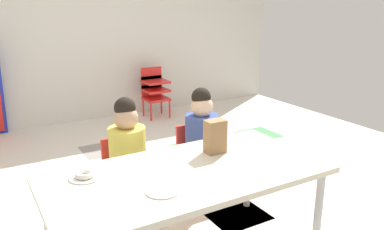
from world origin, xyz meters
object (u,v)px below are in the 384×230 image
(paper_plate_near_edge, at_px, (85,177))
(paper_plate_center_table, at_px, (162,191))
(craft_table, at_px, (187,179))
(kid_chair_red_stack, at_px, (155,89))
(donut_powdered_on_plate, at_px, (85,174))
(paper_bag_brown, at_px, (215,136))
(seated_child_middle_seat, at_px, (201,134))
(seated_child_near_camera, at_px, (127,148))

(paper_plate_near_edge, bearing_deg, paper_plate_center_table, -50.57)
(craft_table, height_order, kid_chair_red_stack, kid_chair_red_stack)
(paper_plate_center_table, distance_m, donut_powdered_on_plate, 0.47)
(craft_table, relative_size, paper_plate_center_table, 9.10)
(paper_bag_brown, relative_size, paper_plate_near_edge, 1.22)
(craft_table, relative_size, kid_chair_red_stack, 2.41)
(donut_powdered_on_plate, bearing_deg, paper_bag_brown, -2.89)
(craft_table, xyz_separation_m, paper_bag_brown, (0.30, 0.16, 0.16))
(paper_bag_brown, bearing_deg, seated_child_middle_seat, 68.50)
(kid_chair_red_stack, bearing_deg, seated_child_middle_seat, -106.43)
(seated_child_middle_seat, xyz_separation_m, donut_powdered_on_plate, (-1.03, -0.44, 0.07))
(seated_child_near_camera, relative_size, paper_bag_brown, 4.17)
(seated_child_middle_seat, height_order, paper_bag_brown, seated_child_middle_seat)
(paper_plate_center_table, bearing_deg, kid_chair_red_stack, 65.75)
(seated_child_near_camera, bearing_deg, seated_child_middle_seat, -0.00)
(seated_child_near_camera, xyz_separation_m, paper_plate_center_table, (-0.11, -0.80, 0.05))
(seated_child_near_camera, height_order, paper_plate_center_table, seated_child_near_camera)
(donut_powdered_on_plate, bearing_deg, kid_chair_red_stack, 58.33)
(seated_child_middle_seat, relative_size, kid_chair_red_stack, 1.35)
(paper_bag_brown, distance_m, paper_plate_center_table, 0.64)
(craft_table, bearing_deg, paper_bag_brown, 28.06)
(kid_chair_red_stack, height_order, paper_plate_center_table, kid_chair_red_stack)
(paper_plate_center_table, bearing_deg, donut_powdered_on_plate, 129.43)
(craft_table, distance_m, seated_child_middle_seat, 0.81)
(paper_plate_near_edge, bearing_deg, paper_bag_brown, -2.89)
(craft_table, xyz_separation_m, donut_powdered_on_plate, (-0.54, 0.20, 0.07))
(seated_child_middle_seat, bearing_deg, seated_child_near_camera, 180.00)
(seated_child_near_camera, distance_m, kid_chair_red_stack, 2.70)
(paper_bag_brown, bearing_deg, paper_plate_center_table, -149.08)
(seated_child_near_camera, xyz_separation_m, paper_bag_brown, (0.43, -0.48, 0.16))
(seated_child_middle_seat, xyz_separation_m, paper_plate_near_edge, (-1.03, -0.44, 0.05))
(seated_child_middle_seat, distance_m, paper_plate_near_edge, 1.12)
(seated_child_middle_seat, xyz_separation_m, paper_bag_brown, (-0.19, -0.48, 0.16))
(craft_table, height_order, seated_child_near_camera, seated_child_near_camera)
(craft_table, height_order, paper_plate_center_table, paper_plate_center_table)
(seated_child_middle_seat, bearing_deg, paper_plate_center_table, -132.23)
(seated_child_near_camera, bearing_deg, paper_plate_center_table, -98.08)
(seated_child_middle_seat, distance_m, paper_bag_brown, 0.54)
(paper_bag_brown, distance_m, donut_powdered_on_plate, 0.84)
(paper_plate_near_edge, relative_size, donut_powdered_on_plate, 1.59)
(paper_bag_brown, height_order, donut_powdered_on_plate, paper_bag_brown)
(paper_plate_near_edge, bearing_deg, seated_child_near_camera, 46.50)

